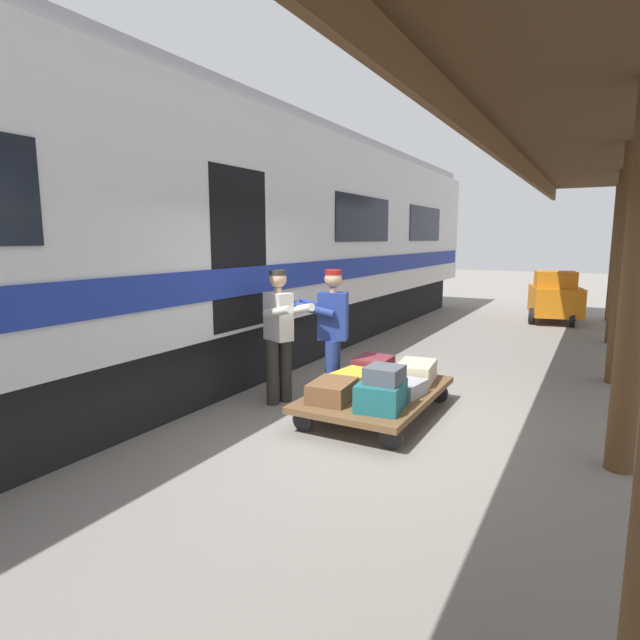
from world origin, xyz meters
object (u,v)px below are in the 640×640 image
suitcase_yellow_case (354,379)px  suitcase_slate_roller (384,375)px  suitcase_brown_leather (332,391)px  train_car (154,240)px  luggage_cart (376,394)px  suitcase_teal_softside (381,395)px  suitcase_cream_canvas (416,372)px  suitcase_burgundy_valise (373,367)px  porter_by_door (279,332)px  baggage_tug (555,298)px  suitcase_gray_aluminum (400,387)px  porter_in_overalls (331,331)px

suitcase_yellow_case → suitcase_slate_roller: size_ratio=1.47×
suitcase_brown_leather → suitcase_yellow_case: bearing=-90.0°
train_car → luggage_cart: 3.73m
suitcase_teal_softside → suitcase_yellow_case: suitcase_teal_softside is taller
suitcase_cream_canvas → suitcase_slate_roller: 1.20m
suitcase_burgundy_valise → suitcase_slate_roller: size_ratio=1.37×
luggage_cart → porter_by_door: porter_by_door is taller
luggage_cart → suitcase_teal_softside: (-0.29, 0.58, 0.19)m
train_car → porter_by_door: (-1.99, -0.12, -1.14)m
suitcase_yellow_case → suitcase_slate_roller: bearing=136.4°
train_car → porter_by_door: bearing=-176.6°
porter_by_door → suitcase_teal_softside: bearing=164.5°
suitcase_burgundy_valise → suitcase_slate_roller: suitcase_slate_roller is taller
suitcase_cream_canvas → baggage_tug: (-0.96, -7.93, 0.19)m
suitcase_gray_aluminum → porter_by_door: 1.65m
suitcase_yellow_case → suitcase_slate_roller: suitcase_slate_roller is taller
suitcase_gray_aluminum → suitcase_cream_canvas: (0.00, -0.58, 0.04)m
luggage_cart → baggage_tug: (-1.25, -8.51, 0.36)m
train_car → porter_by_door: size_ratio=12.71×
suitcase_burgundy_valise → porter_by_door: bearing=36.8°
suitcase_gray_aluminum → suitcase_yellow_case: suitcase_yellow_case is taller
train_car → suitcase_yellow_case: train_car is taller
baggage_tug → suitcase_burgundy_valise: bearing=79.0°
train_car → suitcase_brown_leather: size_ratio=37.09×
suitcase_burgundy_valise → porter_by_door: (0.98, 0.73, 0.49)m
train_car → porter_by_door: train_car is taller
luggage_cart → suitcase_slate_roller: (-0.33, 0.59, 0.42)m
porter_in_overalls → suitcase_cream_canvas: bearing=-160.4°
suitcase_cream_canvas → porter_by_door: bearing=25.2°
suitcase_burgundy_valise → baggage_tug: baggage_tug is taller
suitcase_teal_softside → suitcase_slate_roller: (-0.04, 0.01, 0.23)m
suitcase_burgundy_valise → baggage_tug: bearing=-101.0°
suitcase_gray_aluminum → suitcase_slate_roller: 0.66m
suitcase_teal_softside → suitcase_slate_roller: suitcase_slate_roller is taller
porter_by_door → baggage_tug: (-2.52, -8.66, -0.30)m
suitcase_brown_leather → porter_by_door: size_ratio=0.34×
luggage_cart → suitcase_cream_canvas: suitcase_cream_canvas is taller
suitcase_yellow_case → baggage_tug: bearing=-100.3°
suitcase_burgundy_valise → porter_by_door: porter_by_door is taller
suitcase_teal_softside → suitcase_slate_roller: bearing=170.1°
suitcase_yellow_case → suitcase_brown_leather: bearing=90.0°
suitcase_burgundy_valise → suitcase_gray_aluminum: size_ratio=1.00×
suitcase_burgundy_valise → luggage_cart: bearing=116.5°
porter_by_door → suitcase_burgundy_valise: bearing=-143.2°
suitcase_yellow_case → porter_by_door: porter_by_door is taller
suitcase_teal_softside → suitcase_yellow_case: bearing=-45.1°
suitcase_burgundy_valise → suitcase_cream_canvas: 0.58m
porter_in_overalls → suitcase_yellow_case: bearing=152.9°
suitcase_yellow_case → train_car: bearing=5.2°
suitcase_cream_canvas → suitcase_gray_aluminum: bearing=90.0°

